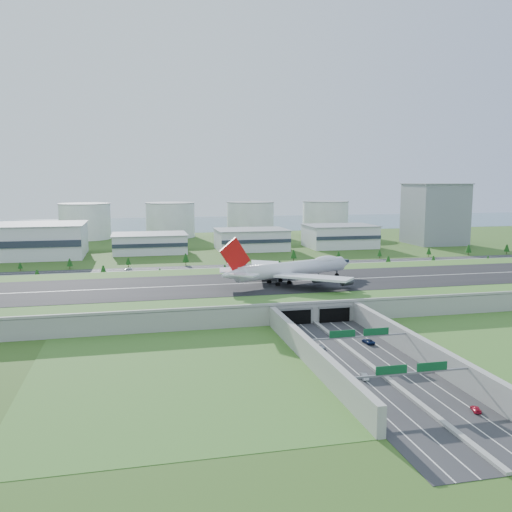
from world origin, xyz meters
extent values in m
plane|color=#225219|center=(0.00, 0.00, 0.00)|extent=(1200.00, 1200.00, 0.00)
cube|color=gray|center=(0.00, 0.00, 4.00)|extent=(520.00, 100.00, 8.00)
cube|color=#426522|center=(0.00, 0.00, 8.08)|extent=(520.00, 100.00, 0.16)
cube|color=black|center=(0.00, 0.00, 8.22)|extent=(520.00, 58.00, 0.12)
cube|color=silver|center=(0.00, 0.00, 8.30)|extent=(520.00, 0.90, 0.02)
cube|color=gray|center=(0.00, -49.40, 8.60)|extent=(520.00, 1.20, 1.20)
cube|color=#28282B|center=(0.00, -110.00, 0.06)|extent=(34.00, 120.00, 0.12)
cube|color=gray|center=(0.00, -110.00, 0.45)|extent=(1.60, 120.00, 0.90)
cube|color=gray|center=(-18.20, -100.00, 4.00)|extent=(2.40, 100.00, 8.00)
cube|color=gray|center=(18.20, -100.00, 4.00)|extent=(2.40, 100.00, 8.00)
cube|color=black|center=(-8.50, -50.20, 3.20)|extent=(13.00, 1.20, 6.00)
cube|color=black|center=(8.50, -50.20, 3.20)|extent=(13.00, 1.20, 6.00)
cylinder|color=gray|center=(-19.00, -95.00, 3.50)|extent=(0.70, 0.70, 7.00)
cylinder|color=gray|center=(19.00, -95.00, 3.50)|extent=(0.70, 0.70, 7.00)
cube|color=gray|center=(0.00, -95.00, 7.20)|extent=(38.00, 0.50, 0.50)
cube|color=#0C4C23|center=(-6.00, -95.10, 8.60)|extent=(9.00, 0.30, 2.40)
cube|color=#0C4C23|center=(6.00, -95.10, 8.60)|extent=(9.00, 0.30, 2.40)
cylinder|color=gray|center=(-19.00, -130.00, 3.50)|extent=(0.70, 0.70, 7.00)
cylinder|color=gray|center=(19.00, -130.00, 3.50)|extent=(0.70, 0.70, 7.00)
cube|color=gray|center=(0.00, -130.00, 7.20)|extent=(38.00, 0.50, 0.50)
cube|color=#0C4C23|center=(-6.00, -130.10, 8.60)|extent=(9.00, 0.30, 2.40)
cube|color=#0C4C23|center=(6.00, -130.10, 8.60)|extent=(9.00, 0.30, 2.40)
cube|color=#28282B|center=(0.00, 95.00, 0.06)|extent=(560.00, 36.00, 0.12)
cylinder|color=#3D2819|center=(-127.84, 73.00, 1.32)|extent=(0.50, 0.50, 2.64)
cone|color=#103B10|center=(-127.84, 73.00, 4.70)|extent=(4.11, 4.11, 5.29)
cylinder|color=#3D2819|center=(-90.64, 73.00, 1.52)|extent=(0.50, 0.50, 3.03)
cone|color=#103B10|center=(-90.64, 73.00, 5.39)|extent=(4.72, 4.72, 6.06)
cylinder|color=#3D2819|center=(-57.44, 73.00, 0.99)|extent=(0.50, 0.50, 1.98)
cone|color=#103B10|center=(-57.44, 73.00, 3.52)|extent=(3.08, 3.08, 3.96)
cylinder|color=#3D2819|center=(-17.24, 73.00, 1.12)|extent=(0.50, 0.50, 2.24)
cone|color=#103B10|center=(-17.24, 73.00, 3.98)|extent=(3.48, 3.48, 4.47)
cylinder|color=#3D2819|center=(18.03, 73.00, 1.40)|extent=(0.50, 0.50, 2.80)
cone|color=#103B10|center=(18.03, 73.00, 4.97)|extent=(4.35, 4.35, 5.59)
cylinder|color=#3D2819|center=(59.83, 73.00, 1.36)|extent=(0.50, 0.50, 2.73)
cone|color=#103B10|center=(59.83, 73.00, 4.85)|extent=(4.24, 4.24, 5.46)
cylinder|color=#3D2819|center=(93.79, 73.00, 1.50)|extent=(0.50, 0.50, 3.00)
cone|color=#103B10|center=(93.79, 73.00, 5.34)|extent=(4.67, 4.67, 6.01)
cylinder|color=#3D2819|center=(127.27, 73.00, 1.35)|extent=(0.50, 0.50, 2.69)
cone|color=#103B10|center=(127.27, 73.00, 4.79)|extent=(4.19, 4.19, 5.38)
cylinder|color=#3D2819|center=(169.71, 73.00, 1.09)|extent=(0.50, 0.50, 2.17)
cone|color=#103B10|center=(169.71, 73.00, 3.86)|extent=(3.38, 3.38, 4.34)
cylinder|color=#3D2819|center=(-145.41, 117.00, 0.99)|extent=(0.50, 0.50, 1.98)
cone|color=#103B10|center=(-145.41, 117.00, 3.52)|extent=(3.08, 3.08, 3.96)
cylinder|color=#3D2819|center=(-114.56, 117.00, 1.28)|extent=(0.50, 0.50, 2.55)
cone|color=#103B10|center=(-114.56, 117.00, 4.53)|extent=(3.97, 3.97, 5.10)
cylinder|color=#3D2819|center=(-76.57, 117.00, 1.15)|extent=(0.50, 0.50, 2.30)
cone|color=#103B10|center=(-76.57, 117.00, 4.08)|extent=(3.57, 3.57, 4.59)
cylinder|color=#3D2819|center=(-37.53, 117.00, 1.47)|extent=(0.50, 0.50, 2.95)
cone|color=#103B10|center=(-37.53, 117.00, 5.24)|extent=(4.59, 4.59, 5.90)
cylinder|color=#3D2819|center=(0.58, 117.00, 1.00)|extent=(0.50, 0.50, 2.01)
cone|color=#103B10|center=(0.58, 117.00, 3.57)|extent=(3.12, 3.12, 4.01)
cylinder|color=#3D2819|center=(40.73, 117.00, 1.53)|extent=(0.50, 0.50, 3.05)
cone|color=#103B10|center=(40.73, 117.00, 5.43)|extent=(4.75, 4.75, 6.10)
cylinder|color=#3D2819|center=(75.59, 117.00, 1.14)|extent=(0.50, 0.50, 2.29)
cone|color=#103B10|center=(75.59, 117.00, 4.07)|extent=(3.56, 3.56, 4.58)
cylinder|color=#3D2819|center=(108.49, 117.00, 1.17)|extent=(0.50, 0.50, 2.33)
cone|color=#103B10|center=(108.49, 117.00, 4.14)|extent=(3.62, 3.62, 4.66)
cylinder|color=#3D2819|center=(149.57, 117.00, 1.27)|extent=(0.50, 0.50, 2.54)
cone|color=#103B10|center=(149.57, 117.00, 4.51)|extent=(3.95, 3.95, 5.08)
cylinder|color=#3D2819|center=(183.96, 117.00, 1.53)|extent=(0.50, 0.50, 3.05)
cone|color=#103B10|center=(183.96, 117.00, 5.42)|extent=(4.74, 4.74, 6.10)
cylinder|color=#3D2819|center=(218.50, 117.00, 1.40)|extent=(0.50, 0.50, 2.80)
cone|color=#103B10|center=(218.50, 117.00, 4.98)|extent=(4.36, 4.36, 5.61)
cube|color=silver|center=(-170.00, 185.00, 12.50)|extent=(120.00, 60.00, 25.00)
cube|color=silver|center=(-60.00, 190.00, 7.50)|extent=(58.00, 42.00, 15.00)
cube|color=silver|center=(25.00, 190.00, 8.50)|extent=(58.00, 42.00, 17.00)
cube|color=silver|center=(105.00, 190.00, 9.50)|extent=(58.00, 42.00, 19.00)
cube|color=gray|center=(200.00, 195.00, 27.50)|extent=(46.00, 46.00, 55.00)
cylinder|color=silver|center=(-120.00, 310.00, 17.50)|extent=(50.00, 50.00, 35.00)
cylinder|color=silver|center=(-35.00, 310.00, 17.50)|extent=(50.00, 50.00, 35.00)
cylinder|color=silver|center=(50.00, 310.00, 17.50)|extent=(50.00, 50.00, 35.00)
cylinder|color=silver|center=(135.00, 310.00, 17.50)|extent=(50.00, 50.00, 35.00)
cube|color=#3A606F|center=(0.00, 480.00, 0.03)|extent=(1200.00, 260.00, 0.06)
cylinder|color=white|center=(4.41, -1.85, 14.95)|extent=(62.79, 29.81, 7.36)
cone|color=white|center=(36.64, 10.43, 14.95)|extent=(11.22, 10.15, 7.36)
cone|color=white|center=(-27.83, -14.14, 15.41)|extent=(13.36, 10.97, 7.36)
ellipsoid|color=white|center=(24.86, 5.94, 17.60)|extent=(16.70, 10.94, 4.53)
cube|color=white|center=(9.22, -20.94, 13.80)|extent=(36.54, 32.77, 1.82)
cube|color=white|center=(-4.70, 15.59, 13.80)|extent=(21.36, 36.74, 1.82)
cylinder|color=#38383D|center=(14.44, -12.79, 11.27)|extent=(6.82, 5.35, 3.45)
cylinder|color=#38383D|center=(25.21, -22.22, 11.27)|extent=(6.82, 5.35, 3.45)
cylinder|color=#38383D|center=(4.62, 12.99, 11.27)|extent=(6.82, 5.35, 3.45)
cylinder|color=#38383D|center=(6.38, 27.20, 11.27)|extent=(6.82, 5.35, 3.45)
cube|color=white|center=(-24.09, -20.71, 16.33)|extent=(14.16, 13.33, 0.69)
cube|color=white|center=(-29.41, -6.74, 16.33)|extent=(8.82, 13.58, 0.69)
cube|color=red|center=(-26.75, -13.73, 24.15)|extent=(15.68, 6.80, 17.24)
cylinder|color=black|center=(32.17, 8.73, 8.91)|extent=(2.18, 0.80, 2.18)
cylinder|color=black|center=(1.42, -6.93, 8.91)|extent=(2.18, 0.80, 2.18)
cylinder|color=black|center=(-1.20, -0.05, 8.91)|extent=(2.18, 0.80, 2.18)
cylinder|color=black|center=(-5.03, -9.39, 8.91)|extent=(2.18, 0.80, 2.18)
cylinder|color=black|center=(-7.65, -2.51, 8.91)|extent=(2.18, 0.80, 2.18)
imported|color=#ABACB0|center=(-9.02, -83.05, 0.83)|extent=(2.68, 4.46, 1.42)
imported|color=silver|center=(-6.35, -113.90, 0.91)|extent=(2.39, 5.02, 1.59)
imported|color=#0D1B44|center=(9.65, -81.24, 0.95)|extent=(3.39, 6.26, 1.67)
imported|color=#B51029|center=(12.05, -141.50, 0.78)|extent=(3.15, 4.93, 1.33)
imported|color=slate|center=(-118.46, 85.03, 0.91)|extent=(5.01, 3.28, 1.59)
imported|color=black|center=(57.29, 102.21, 0.91)|extent=(5.08, 3.20, 1.58)
imported|color=white|center=(-76.63, 103.93, 0.87)|extent=(5.37, 2.72, 1.49)
camera|label=1|loc=(-71.83, -257.45, 58.81)|focal=38.00mm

